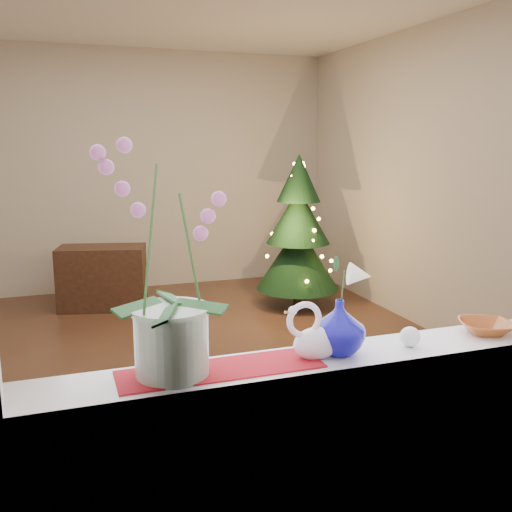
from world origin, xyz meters
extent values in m
plane|color=#3E2419|center=(0.00, 0.00, 0.00)|extent=(5.00, 5.00, 0.00)
cube|color=#BCB4A5|center=(0.00, 2.50, 1.35)|extent=(4.50, 0.10, 2.70)
cube|color=#BCB4A5|center=(0.00, -2.50, 1.35)|extent=(4.50, 0.10, 2.70)
cube|color=#BCB4A5|center=(2.25, 0.00, 1.35)|extent=(0.10, 5.00, 2.70)
cube|color=white|center=(0.00, -2.46, 0.44)|extent=(2.20, 0.08, 0.88)
cube|color=white|center=(0.00, -2.37, 0.90)|extent=(2.20, 0.26, 0.04)
cube|color=maroon|center=(-0.38, -2.37, 0.92)|extent=(0.70, 0.20, 0.01)
imported|color=#080677|center=(0.07, -2.36, 1.04)|extent=(0.24, 0.24, 0.23)
sphere|color=white|center=(0.35, -2.39, 0.96)|extent=(0.09, 0.09, 0.08)
imported|color=#94451C|center=(0.73, -2.35, 0.94)|extent=(0.23, 0.23, 0.04)
cube|color=black|center=(-0.48, 1.74, 0.32)|extent=(0.93, 0.62, 0.64)
camera|label=1|loc=(-0.87, -4.12, 1.68)|focal=40.00mm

